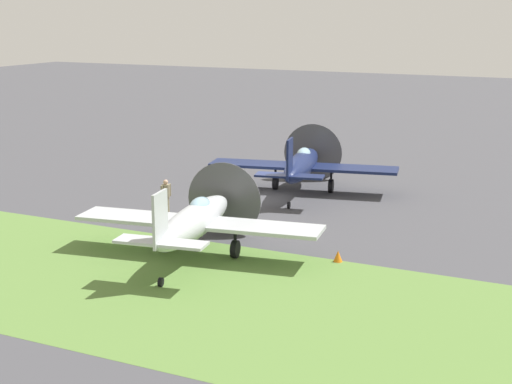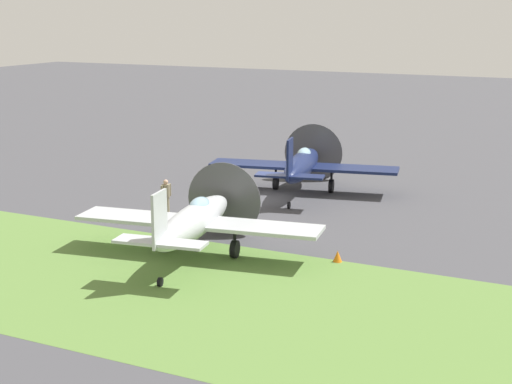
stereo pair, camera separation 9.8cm
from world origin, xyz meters
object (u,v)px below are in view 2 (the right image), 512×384
object	(u,v)px
airplane_lead	(302,165)
ground_crew_chief	(166,196)
runway_marker_cone	(338,256)
airplane_wingman	(195,220)

from	to	relation	value
airplane_lead	ground_crew_chief	bearing A→B (deg)	-131.54
ground_crew_chief	runway_marker_cone	bearing A→B (deg)	87.96
airplane_lead	airplane_wingman	distance (m)	11.99
airplane_wingman	ground_crew_chief	distance (m)	6.63
airplane_wingman	runway_marker_cone	xyz separation A→B (m)	(5.26, 1.86, -1.28)
airplane_lead	ground_crew_chief	size ratio (longest dim) A/B	5.91
airplane_wingman	airplane_lead	bearing A→B (deg)	83.09
airplane_wingman	ground_crew_chief	xyz separation A→B (m)	(-4.44, 4.89, -0.59)
airplane_lead	airplane_wingman	size ratio (longest dim) A/B	1.01
airplane_wingman	ground_crew_chief	world-z (taller)	airplane_wingman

